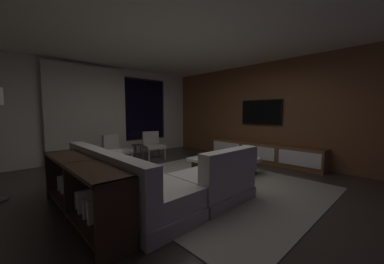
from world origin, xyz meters
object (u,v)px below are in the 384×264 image
Objects in this scene: book_stack_on_coffee_table at (221,156)px; media_console at (263,153)px; mounted_tv at (261,112)px; coffee_table at (224,166)px; accent_chair_near_window at (153,143)px; side_stool at (137,147)px; sectional_couch at (150,183)px; accent_chair_by_curtain at (115,148)px; console_table_behind_couch at (81,187)px.

media_console is (1.69, -0.09, -0.15)m from book_stack_on_coffee_table.
mounted_tv reaches higher than book_stack_on_coffee_table.
coffee_table is 1.49× the size of accent_chair_near_window.
book_stack_on_coffee_table is 2.51m from side_stool.
book_stack_on_coffee_table is at bearing -176.77° from mounted_tv.
sectional_couch is 2.92m from side_stool.
side_stool is at bearing 3.33° from accent_chair_by_curtain.
mounted_tv is (0.18, 0.20, 1.10)m from media_console.
accent_chair_near_window and accent_chair_by_curtain have the same top height.
mounted_tv is at bearing 4.80° from sectional_couch.
accent_chair_by_curtain is at bearing 58.12° from console_table_behind_couch.
book_stack_on_coffee_table is at bearing -85.96° from accent_chair_near_window.
accent_chair_near_window is at bearing 2.12° from accent_chair_by_curtain.
accent_chair_near_window is at bearing 43.01° from console_table_behind_couch.
side_stool is (0.65, 0.04, -0.06)m from accent_chair_by_curtain.
sectional_couch is 3.98m from mounted_tv.
sectional_couch is at bearing -175.20° from mounted_tv.
accent_chair_near_window is 3.22m from mounted_tv.
sectional_couch is 3.21× the size of accent_chair_by_curtain.
accent_chair_near_window is 1.00× the size of accent_chair_by_curtain.
sectional_couch is at bearing -7.92° from console_table_behind_couch.
side_stool is 3.32m from console_table_behind_couch.
accent_chair_near_window is (-0.18, 2.50, 0.25)m from coffee_table.
accent_chair_near_window reaches higher than console_table_behind_couch.
book_stack_on_coffee_table is 2.86m from console_table_behind_couch.
side_stool is at bearing 137.83° from mounted_tv.
media_console is (3.64, 0.12, -0.04)m from sectional_couch.
sectional_couch is 1.19× the size of console_table_behind_couch.
side_stool is (-0.69, 2.49, 0.19)m from coffee_table.
media_console is (2.37, -2.51, -0.12)m from side_stool.
coffee_table is 2.81m from accent_chair_by_curtain.
sectional_couch reaches higher than book_stack_on_coffee_table.
accent_chair_near_window is at bearing 94.04° from book_stack_on_coffee_table.
accent_chair_near_window is 1.16m from accent_chair_by_curtain.
sectional_couch is 0.93m from console_table_behind_couch.
media_console is 2.61× the size of mounted_tv.
accent_chair_by_curtain is at bearing 144.63° from mounted_tv.
media_console is (1.68, -0.02, 0.06)m from coffee_table.
book_stack_on_coffee_table is (1.95, 0.22, 0.11)m from sectional_couch.
accent_chair_near_window is 1.70× the size of side_stool.
accent_chair_near_window is at bearing 56.01° from sectional_couch.
accent_chair_by_curtain is 2.91m from console_table_behind_couch.
side_stool is at bearing 48.91° from console_table_behind_couch.
book_stack_on_coffee_table is at bearing -60.84° from accent_chair_by_curtain.
coffee_table is at bearing 4.03° from sectional_couch.
console_table_behind_couch is at bearing -177.65° from mounted_tv.
mounted_tv is (1.87, 0.18, 1.16)m from coffee_table.
book_stack_on_coffee_table is 0.61× the size of side_stool.
accent_chair_by_curtain is 4.03m from mounted_tv.
accent_chair_by_curtain is (-1.33, 2.38, 0.04)m from book_stack_on_coffee_table.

